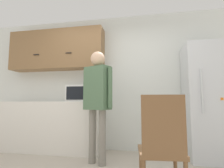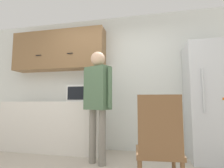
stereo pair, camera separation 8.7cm
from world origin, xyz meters
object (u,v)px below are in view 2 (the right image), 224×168
Objects in this scene: refrigerator at (212,101)px; chair at (159,144)px; microwave at (83,94)px; person at (98,94)px.

refrigerator is 1.91× the size of chair.
microwave is 0.28× the size of person.
refrigerator is at bearing 40.11° from person.
chair is (-0.91, -1.37, -0.41)m from refrigerator.
refrigerator reaches higher than microwave.
microwave is at bearing 178.43° from refrigerator.
refrigerator reaches higher than person.
refrigerator is at bearing -1.57° from microwave.
refrigerator is at bearing -128.31° from chair.
person is 0.91× the size of refrigerator.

